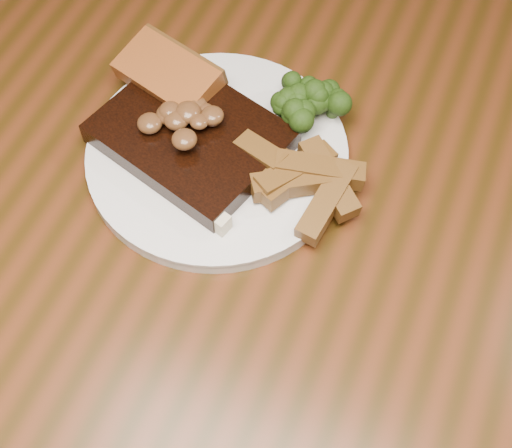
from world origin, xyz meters
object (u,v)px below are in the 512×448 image
at_px(plate, 217,155).
at_px(dining_table, 272,288).
at_px(steak, 191,137).
at_px(garlic_bread, 170,87).
at_px(potato_wedges, 284,169).

bearing_deg(plate, dining_table, -38.63).
bearing_deg(steak, dining_table, -14.77).
xyz_separation_m(garlic_bread, potato_wedges, (0.15, -0.05, 0.00)).
xyz_separation_m(plate, potato_wedges, (0.07, -0.00, 0.02)).
distance_m(dining_table, plate, 0.16).
bearing_deg(dining_table, plate, 141.37).
distance_m(dining_table, potato_wedges, 0.14).
height_order(dining_table, steak, steak).
relative_size(plate, garlic_bread, 2.51).
bearing_deg(plate, garlic_bread, 147.09).
xyz_separation_m(plate, steak, (-0.03, -0.00, 0.02)).
relative_size(garlic_bread, potato_wedges, 0.93).
relative_size(dining_table, garlic_bread, 14.78).
distance_m(garlic_bread, potato_wedges, 0.16).
height_order(garlic_bread, potato_wedges, same).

